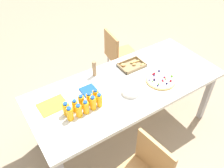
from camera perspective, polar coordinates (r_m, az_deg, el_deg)
ground_plane at (r=3.00m, az=3.05°, el=-10.92°), size 12.00×12.00×0.00m
party_table at (r=2.50m, az=3.60°, el=-1.25°), size 2.04×0.87×0.75m
chair_far_right at (r=3.34m, az=1.63°, el=7.29°), size 0.45×0.45×0.83m
juice_bottle_0 at (r=2.10m, az=-10.09°, el=-7.06°), size 0.06×0.06×0.14m
juice_bottle_1 at (r=2.12m, az=-7.97°, el=-6.37°), size 0.06×0.06×0.14m
juice_bottle_2 at (r=2.14m, az=-6.29°, el=-5.60°), size 0.06×0.06×0.14m
juice_bottle_3 at (r=2.16m, az=-4.59°, el=-4.57°), size 0.06×0.06×0.15m
juice_bottle_4 at (r=2.18m, az=-3.00°, el=-3.94°), size 0.05×0.05×0.15m
juice_bottle_5 at (r=2.15m, az=-10.92°, el=-5.90°), size 0.06×0.06×0.14m
juice_bottle_6 at (r=2.17m, az=-8.85°, el=-5.20°), size 0.05×0.05×0.13m
juice_bottle_7 at (r=2.18m, az=-7.35°, el=-4.26°), size 0.06×0.06×0.15m
juice_bottle_8 at (r=2.21m, az=-5.43°, el=-3.56°), size 0.06×0.06×0.13m
juice_bottle_9 at (r=2.23m, az=-3.95°, el=-2.80°), size 0.05×0.05×0.14m
fruit_pizza at (r=2.53m, az=11.58°, el=0.96°), size 0.31×0.31×0.05m
snack_tray at (r=2.69m, az=4.71°, el=4.58°), size 0.28×0.20×0.04m
plate_stack at (r=2.35m, az=4.58°, el=-1.75°), size 0.19×0.19×0.04m
napkin_stack at (r=2.38m, az=-5.58°, el=-1.52°), size 0.15×0.15×0.01m
cardboard_tube at (r=2.51m, az=-4.25°, el=3.72°), size 0.04×0.04×0.18m
paper_folder at (r=2.29m, az=-14.05°, el=-5.00°), size 0.27×0.21×0.01m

